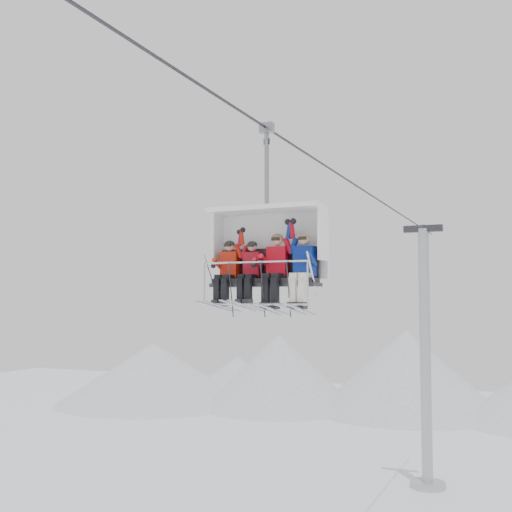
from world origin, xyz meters
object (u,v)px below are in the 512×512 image
at_px(skier_center_right, 276,267).
at_px(chairlift_carrier, 269,246).
at_px(skier_far_right, 303,267).
at_px(lift_tower_right, 426,373).
at_px(skier_center_left, 250,270).
at_px(skier_far_left, 228,270).

bearing_deg(skier_center_right, chairlift_carrier, 133.09).
xyz_separation_m(skier_center_right, skier_far_right, (0.60, -0.00, -0.00)).
xyz_separation_m(lift_tower_right, skier_center_left, (-0.30, -21.61, 4.39)).
distance_m(lift_tower_right, skier_center_right, 22.04).
height_order(lift_tower_right, skier_center_left, lift_tower_right).
bearing_deg(skier_far_right, skier_center_right, 179.92).
relative_size(lift_tower_right, skier_far_left, 7.99).
relative_size(lift_tower_right, skier_center_right, 7.87).
distance_m(lift_tower_right, chairlift_carrier, 21.85).
relative_size(skier_center_left, skier_center_right, 0.98).
bearing_deg(skier_center_left, skier_far_right, 0.81).
height_order(lift_tower_right, skier_center_right, lift_tower_right).
distance_m(lift_tower_right, skier_far_right, 22.06).
relative_size(chairlift_carrier, skier_center_left, 2.36).
bearing_deg(lift_tower_right, skier_center_right, -89.25).
distance_m(chairlift_carrier, skier_center_right, 0.63).
xyz_separation_m(skier_far_left, skier_center_right, (1.13, 0.01, 0.05)).
bearing_deg(lift_tower_right, skier_far_right, -87.66).
xyz_separation_m(skier_center_left, skier_far_right, (1.18, 0.02, 0.06)).
distance_m(chairlift_carrier, skier_center_left, 0.69).
distance_m(lift_tower_right, skier_center_left, 22.05).
relative_size(lift_tower_right, skier_center_left, 7.99).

